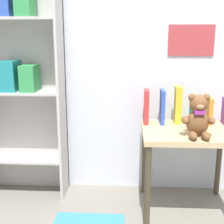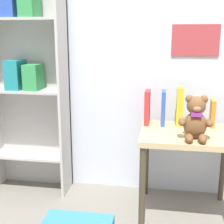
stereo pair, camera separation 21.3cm
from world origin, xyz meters
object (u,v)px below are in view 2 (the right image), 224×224
at_px(book_standing_blue, 164,108).
at_px(teddy_bear, 196,119).
at_px(bookshelf_side, 28,78).
at_px(book_standing_red, 148,107).
at_px(book_standing_orange, 213,113).
at_px(display_table, 189,145).
at_px(book_standing_yellow, 180,106).
at_px(book_standing_teal, 196,113).

bearing_deg(book_standing_blue, teddy_bear, -56.34).
xyz_separation_m(bookshelf_side, book_standing_red, (0.90, -0.04, -0.19)).
distance_m(bookshelf_side, teddy_bear, 1.26).
relative_size(book_standing_red, book_standing_orange, 1.28).
bearing_deg(book_standing_red, display_table, -29.26).
bearing_deg(bookshelf_side, book_standing_yellow, -1.75).
bearing_deg(book_standing_orange, book_standing_blue, -174.33).
height_order(book_standing_blue, book_standing_yellow, book_standing_yellow).
bearing_deg(bookshelf_side, teddy_bear, -15.62).
bearing_deg(book_standing_orange, bookshelf_side, -178.82).
distance_m(bookshelf_side, display_table, 1.26).
height_order(display_table, book_standing_red, book_standing_red).
height_order(display_table, book_standing_teal, book_standing_teal).
bearing_deg(book_standing_orange, book_standing_red, -176.59).
height_order(book_standing_blue, book_standing_orange, book_standing_blue).
relative_size(book_standing_red, book_standing_blue, 0.99).
height_order(display_table, teddy_bear, teddy_bear).
bearing_deg(book_standing_red, book_standing_blue, -5.10).
relative_size(bookshelf_side, book_standing_teal, 8.77).
distance_m(teddy_bear, book_standing_red, 0.42).
xyz_separation_m(book_standing_red, book_standing_yellow, (0.22, 0.01, 0.01)).
relative_size(book_standing_teal, book_standing_orange, 0.98).
xyz_separation_m(book_standing_red, book_standing_teal, (0.34, 0.01, -0.03)).
bearing_deg(book_standing_teal, book_standing_blue, -173.46).
xyz_separation_m(display_table, book_standing_orange, (0.17, 0.17, 0.18)).
height_order(bookshelf_side, teddy_bear, bookshelf_side).
bearing_deg(bookshelf_side, book_standing_teal, -1.51).
bearing_deg(book_standing_orange, book_standing_teal, -179.74).
distance_m(display_table, book_standing_teal, 0.25).
distance_m(display_table, book_standing_orange, 0.30).
height_order(teddy_bear, book_standing_orange, teddy_bear).
distance_m(book_standing_teal, book_standing_orange, 0.11).
xyz_separation_m(display_table, book_standing_blue, (-0.17, 0.15, 0.21)).
height_order(bookshelf_side, book_standing_yellow, bookshelf_side).
bearing_deg(teddy_bear, display_table, 100.54).
relative_size(bookshelf_side, display_table, 2.57).
xyz_separation_m(book_standing_blue, book_standing_teal, (0.22, 0.02, -0.03)).
relative_size(display_table, book_standing_blue, 2.56).
bearing_deg(book_standing_yellow, book_standing_red, -177.42).
bearing_deg(book_standing_yellow, bookshelf_side, 178.76).
distance_m(book_standing_yellow, book_standing_orange, 0.23).
bearing_deg(book_standing_orange, teddy_bear, -112.80).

